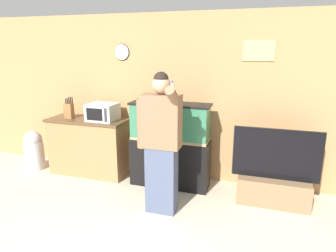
% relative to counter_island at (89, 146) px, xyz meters
% --- Properties ---
extents(wall_back_paneled, '(10.00, 0.08, 2.60)m').
position_rel_counter_island_xyz_m(wall_back_paneled, '(1.56, 0.38, 0.83)').
color(wall_back_paneled, '#A87A4C').
rests_on(wall_back_paneled, ground_plane).
extents(counter_island, '(1.32, 0.54, 0.95)m').
position_rel_counter_island_xyz_m(counter_island, '(0.00, 0.00, 0.00)').
color(counter_island, olive).
rests_on(counter_island, ground_plane).
extents(microwave, '(0.44, 0.40, 0.27)m').
position_rel_counter_island_xyz_m(microwave, '(0.29, 0.01, 0.61)').
color(microwave, silver).
rests_on(microwave, counter_island).
extents(knife_block, '(0.14, 0.10, 0.36)m').
position_rel_counter_island_xyz_m(knife_block, '(-0.31, -0.04, 0.60)').
color(knife_block, brown).
rests_on(knife_block, counter_island).
extents(aquarium_on_stand, '(1.20, 0.37, 1.30)m').
position_rel_counter_island_xyz_m(aquarium_on_stand, '(1.43, -0.03, 0.17)').
color(aquarium_on_stand, black).
rests_on(aquarium_on_stand, ground_plane).
extents(tv_on_stand, '(1.14, 0.40, 1.06)m').
position_rel_counter_island_xyz_m(tv_on_stand, '(2.95, -0.15, -0.17)').
color(tv_on_stand, brown).
rests_on(tv_on_stand, ground_plane).
extents(person_standing, '(0.57, 0.43, 1.81)m').
position_rel_counter_island_xyz_m(person_standing, '(1.55, -0.80, 0.47)').
color(person_standing, '#424C66').
rests_on(person_standing, ground_plane).
extents(trash_bin, '(0.33, 0.33, 0.69)m').
position_rel_counter_island_xyz_m(trash_bin, '(-1.04, -0.13, -0.13)').
color(trash_bin, '#B7B7BC').
rests_on(trash_bin, ground_plane).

